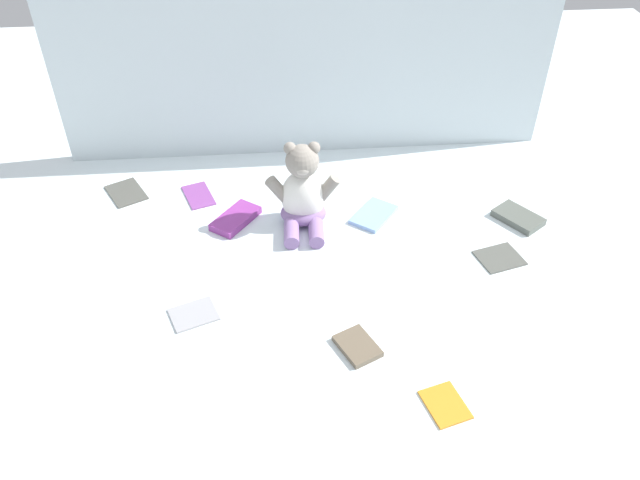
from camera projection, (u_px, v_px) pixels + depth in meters
The scene contains 12 objects.
ground_plane at pixel (321, 246), 1.57m from camera, with size 3.20×3.20×0.00m, color silver.
backdrop_drape at pixel (306, 39), 1.72m from camera, with size 1.41×0.03×0.69m, color silver.
teddy_bear at pixel (303, 195), 1.60m from camera, with size 0.19×0.17×0.23m.
book_case_0 at pixel (374, 215), 1.66m from camera, with size 0.08×0.13×0.01m, color #84AAE1.
book_case_1 at pixel (518, 217), 1.65m from camera, with size 0.08×0.12×0.02m, color #545952.
book_case_2 at pixel (445, 404), 1.20m from camera, with size 0.07×0.09×0.01m, color orange.
book_case_3 at pixel (198, 195), 1.74m from camera, with size 0.07×0.12×0.01m, color #813E8C.
book_case_4 at pixel (236, 219), 1.64m from camera, with size 0.07×0.14×0.02m, color #88328A.
book_case_5 at pixel (357, 346), 1.31m from camera, with size 0.07×0.09×0.01m, color brown.
book_case_6 at pixel (500, 257), 1.53m from camera, with size 0.09×0.10×0.01m, color #50524C.
book_case_7 at pixel (126, 192), 1.75m from camera, with size 0.09×0.12×0.01m, color #4C4C46.
book_case_8 at pixel (194, 314), 1.38m from camera, with size 0.08×0.10×0.01m, color #9A9BA0.
Camera 1 is at (-0.11, -1.21, 1.01)m, focal length 35.19 mm.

